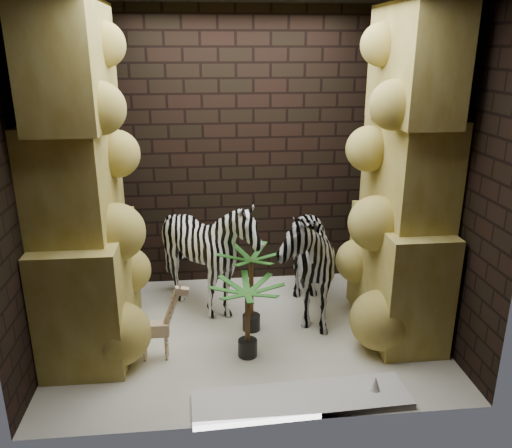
{
  "coord_description": "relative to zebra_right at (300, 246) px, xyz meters",
  "views": [
    {
      "loc": [
        -0.37,
        -4.3,
        2.58
      ],
      "look_at": [
        0.09,
        0.15,
        1.05
      ],
      "focal_mm": 36.26,
      "sensor_mm": 36.0,
      "label": 1
    }
  ],
  "objects": [
    {
      "name": "zebra_left",
      "position": [
        -0.89,
        0.1,
        -0.15
      ],
      "size": [
        1.08,
        1.31,
        1.15
      ],
      "primitive_type": "imported",
      "rotation": [
        0.0,
        0.0,
        -0.05
      ],
      "color": "white",
      "rests_on": "floor"
    },
    {
      "name": "wall_front",
      "position": [
        -0.55,
        -1.62,
        0.77
      ],
      "size": [
        3.5,
        0.0,
        3.5
      ],
      "primitive_type": "plane",
      "rotation": [
        -1.57,
        0.0,
        0.0
      ],
      "color": "black",
      "rests_on": "ground"
    },
    {
      "name": "surfboard",
      "position": [
        -0.23,
        -1.42,
        -0.7
      ],
      "size": [
        1.69,
        0.48,
        0.05
      ],
      "primitive_type": "cube",
      "rotation": [
        0.0,
        0.0,
        0.04
      ],
      "color": "white",
      "rests_on": "floor"
    },
    {
      "name": "wall_right",
      "position": [
        1.2,
        -0.37,
        0.77
      ],
      "size": [
        0.0,
        3.0,
        3.0
      ],
      "primitive_type": "plane",
      "rotation": [
        1.57,
        0.0,
        -1.57
      ],
      "color": "black",
      "rests_on": "ground"
    },
    {
      "name": "wall_left",
      "position": [
        -2.3,
        -0.37,
        0.77
      ],
      "size": [
        0.0,
        3.0,
        3.0
      ],
      "primitive_type": "plane",
      "rotation": [
        1.57,
        0.0,
        1.57
      ],
      "color": "black",
      "rests_on": "ground"
    },
    {
      "name": "rock_pillar_right",
      "position": [
        0.87,
        -0.37,
        0.77
      ],
      "size": [
        0.58,
        1.25,
        3.0
      ],
      "primitive_type": null,
      "color": "tan",
      "rests_on": "floor"
    },
    {
      "name": "palm_back",
      "position": [
        -0.58,
        -0.74,
        -0.37
      ],
      "size": [
        0.36,
        0.36,
        0.71
      ],
      "primitive_type": null,
      "color": "#18481D",
      "rests_on": "floor"
    },
    {
      "name": "floor",
      "position": [
        -0.55,
        -0.37,
        -0.73
      ],
      "size": [
        3.5,
        3.5,
        0.0
      ],
      "primitive_type": "plane",
      "color": "white",
      "rests_on": "ground"
    },
    {
      "name": "palm_front",
      "position": [
        -0.51,
        -0.3,
        -0.31
      ],
      "size": [
        0.36,
        0.36,
        0.82
      ],
      "primitive_type": null,
      "color": "#18481D",
      "rests_on": "floor"
    },
    {
      "name": "giraffe_toy",
      "position": [
        -1.38,
        -0.71,
        -0.36
      ],
      "size": [
        0.38,
        0.13,
        0.73
      ],
      "primitive_type": null,
      "rotation": [
        0.0,
        0.0,
        -0.02
      ],
      "color": "beige",
      "rests_on": "floor"
    },
    {
      "name": "wall_back",
      "position": [
        -0.55,
        0.88,
        0.77
      ],
      "size": [
        3.5,
        0.0,
        3.5
      ],
      "primitive_type": "plane",
      "rotation": [
        1.57,
        0.0,
        0.0
      ],
      "color": "black",
      "rests_on": "ground"
    },
    {
      "name": "zebra_right",
      "position": [
        0.0,
        0.0,
        0.0
      ],
      "size": [
        0.66,
        1.23,
        1.45
      ],
      "primitive_type": "imported",
      "rotation": [
        0.0,
        0.0,
        -0.0
      ],
      "color": "white",
      "rests_on": "floor"
    },
    {
      "name": "rock_pillar_left",
      "position": [
        -1.95,
        -0.37,
        0.77
      ],
      "size": [
        0.68,
        1.3,
        3.0
      ],
      "primitive_type": null,
      "color": "tan",
      "rests_on": "floor"
    }
  ]
}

